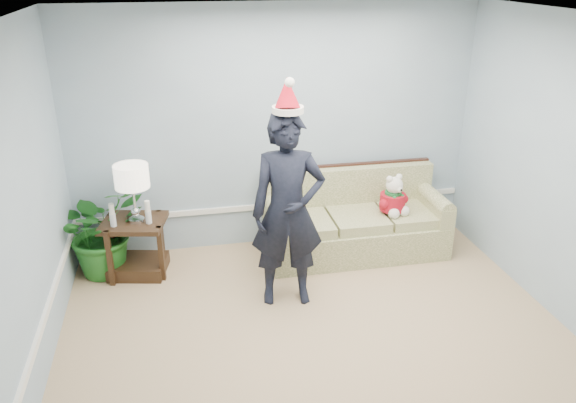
% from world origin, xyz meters
% --- Properties ---
extents(room_shell, '(4.54, 5.04, 2.74)m').
position_xyz_m(room_shell, '(0.00, 0.00, 1.35)').
color(room_shell, tan).
rests_on(room_shell, ground).
extents(wainscot_trim, '(4.49, 4.99, 0.06)m').
position_xyz_m(wainscot_trim, '(-1.18, 1.18, 0.45)').
color(wainscot_trim, white).
rests_on(wainscot_trim, room_shell).
extents(sofa, '(1.99, 0.87, 0.93)m').
position_xyz_m(sofa, '(0.81, 2.08, 0.33)').
color(sofa, '#576831').
rests_on(sofa, room_shell).
extents(side_table, '(0.73, 0.65, 0.61)m').
position_xyz_m(side_table, '(-1.59, 2.05, 0.24)').
color(side_table, '#3C2416').
rests_on(side_table, room_shell).
extents(table_lamp, '(0.34, 0.34, 0.61)m').
position_xyz_m(table_lamp, '(-1.55, 2.02, 1.08)').
color(table_lamp, silver).
rests_on(table_lamp, side_table).
extents(candle_pair, '(0.41, 0.06, 0.25)m').
position_xyz_m(candle_pair, '(-1.60, 1.95, 0.72)').
color(candle_pair, silver).
rests_on(candle_pair, side_table).
extents(houseplant, '(1.18, 1.15, 0.99)m').
position_xyz_m(houseplant, '(-1.92, 2.14, 0.50)').
color(houseplant, '#1C611D').
rests_on(houseplant, room_shell).
extents(man, '(0.73, 0.52, 1.88)m').
position_xyz_m(man, '(-0.13, 1.23, 0.94)').
color(man, black).
rests_on(man, room_shell).
extents(santa_hat, '(0.32, 0.35, 0.33)m').
position_xyz_m(santa_hat, '(-0.13, 1.25, 2.01)').
color(santa_hat, silver).
rests_on(santa_hat, man).
extents(teddy_bear, '(0.35, 0.36, 0.46)m').
position_xyz_m(teddy_bear, '(1.20, 1.92, 0.65)').
color(teddy_bear, silver).
rests_on(teddy_bear, sofa).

